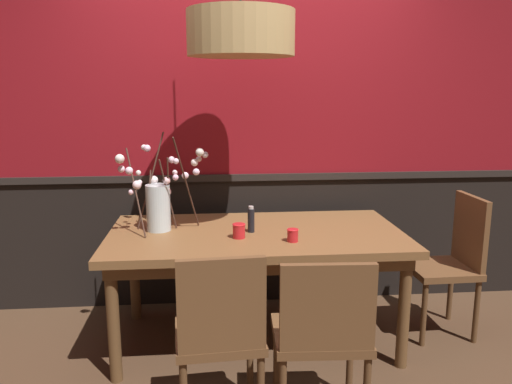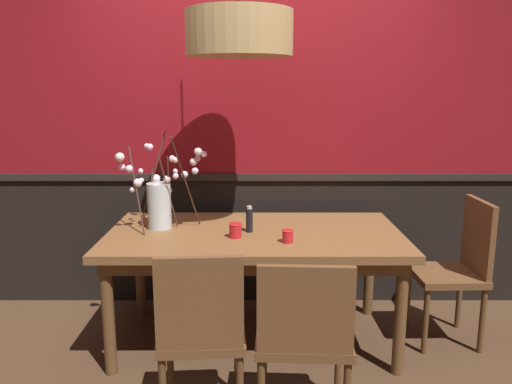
# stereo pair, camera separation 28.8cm
# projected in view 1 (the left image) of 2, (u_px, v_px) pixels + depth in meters

# --- Properties ---
(ground_plane) EXTENTS (24.00, 24.00, 0.00)m
(ground_plane) POSITION_uv_depth(u_px,v_px,m) (256.00, 339.00, 3.34)
(ground_plane) COLOR #4C3321
(back_wall) EXTENTS (5.10, 0.14, 2.93)m
(back_wall) POSITION_uv_depth(u_px,v_px,m) (248.00, 113.00, 3.72)
(back_wall) COLOR black
(back_wall) RESTS_ON ground
(dining_table) EXTENTS (1.85, 0.98, 0.74)m
(dining_table) POSITION_uv_depth(u_px,v_px,m) (256.00, 244.00, 3.21)
(dining_table) COLOR brown
(dining_table) RESTS_ON ground
(chair_far_side_left) EXTENTS (0.49, 0.46, 0.94)m
(chair_far_side_left) POSITION_uv_depth(u_px,v_px,m) (212.00, 227.00, 4.11)
(chair_far_side_left) COLOR brown
(chair_far_side_left) RESTS_ON ground
(chair_far_side_right) EXTENTS (0.45, 0.46, 0.91)m
(chair_far_side_right) POSITION_uv_depth(u_px,v_px,m) (275.00, 227.00, 4.12)
(chair_far_side_right) COLOR brown
(chair_far_side_right) RESTS_ON ground
(chair_near_side_left) EXTENTS (0.44, 0.42, 0.91)m
(chair_near_side_left) POSITION_uv_depth(u_px,v_px,m) (220.00, 332.00, 2.36)
(chair_near_side_left) COLOR brown
(chair_near_side_left) RESTS_ON ground
(chair_head_east_end) EXTENTS (0.43, 0.41, 0.94)m
(chair_head_east_end) POSITION_uv_depth(u_px,v_px,m) (452.00, 258.00, 3.36)
(chair_head_east_end) COLOR brown
(chair_head_east_end) RESTS_ON ground
(chair_near_side_right) EXTENTS (0.47, 0.43, 0.88)m
(chair_near_side_right) POSITION_uv_depth(u_px,v_px,m) (322.00, 331.00, 2.38)
(chair_near_side_right) COLOR brown
(chair_near_side_right) RESTS_ON ground
(vase_with_blossoms) EXTENTS (0.55, 0.35, 0.62)m
(vase_with_blossoms) POSITION_uv_depth(u_px,v_px,m) (159.00, 202.00, 3.18)
(vase_with_blossoms) COLOR silver
(vase_with_blossoms) RESTS_ON dining_table
(candle_holder_nearer_center) EXTENTS (0.08, 0.08, 0.09)m
(candle_holder_nearer_center) POSITION_uv_depth(u_px,v_px,m) (239.00, 231.00, 3.04)
(candle_holder_nearer_center) COLOR red
(candle_holder_nearer_center) RESTS_ON dining_table
(candle_holder_nearer_edge) EXTENTS (0.07, 0.07, 0.08)m
(candle_holder_nearer_edge) POSITION_uv_depth(u_px,v_px,m) (293.00, 235.00, 2.97)
(candle_holder_nearer_edge) COLOR red
(candle_holder_nearer_edge) RESTS_ON dining_table
(condiment_bottle) EXTENTS (0.04, 0.04, 0.17)m
(condiment_bottle) POSITION_uv_depth(u_px,v_px,m) (251.00, 220.00, 3.16)
(condiment_bottle) COLOR black
(condiment_bottle) RESTS_ON dining_table
(pendant_lamp) EXTENTS (0.63, 0.63, 1.11)m
(pendant_lamp) POSITION_uv_depth(u_px,v_px,m) (241.00, 33.00, 2.95)
(pendant_lamp) COLOR tan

